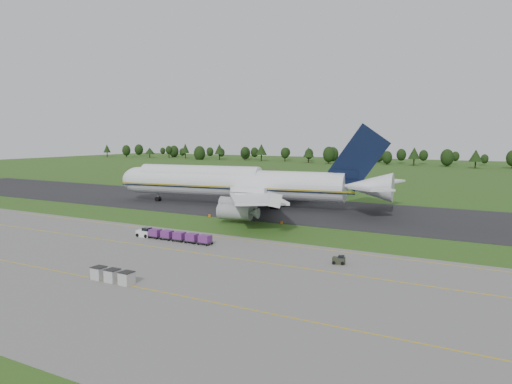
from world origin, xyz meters
The scene contains 10 objects.
ground centered at (0.00, 0.00, 0.00)m, with size 600.00×600.00×0.00m, color #284B16.
apron centered at (0.00, -34.00, 0.03)m, with size 300.00×52.00×0.06m, color slate.
taxiway centered at (0.00, 28.00, 0.04)m, with size 300.00×40.00×0.08m, color black.
apron_markings centered at (0.00, -26.98, 0.06)m, with size 300.00×30.20×0.01m.
tree_line centered at (8.86, 219.32, 6.25)m, with size 525.65×23.33×11.94m.
aircraft centered at (-20.24, 25.87, 6.08)m, with size 76.10×73.20×21.29m.
baggage_train centered at (-8.14, -16.55, 0.94)m, with size 16.06×1.70×1.64m.
utility_cart centered at (23.16, -17.39, 0.54)m, with size 1.96×1.41×0.98m.
uld_row centered at (1.17, -39.84, 0.88)m, with size 6.44×1.64×1.62m.
edge_markers centered at (-7.62, 7.50, 0.27)m, with size 18.80×0.30×0.60m.
Camera 1 is at (47.38, -84.49, 18.70)m, focal length 35.00 mm.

